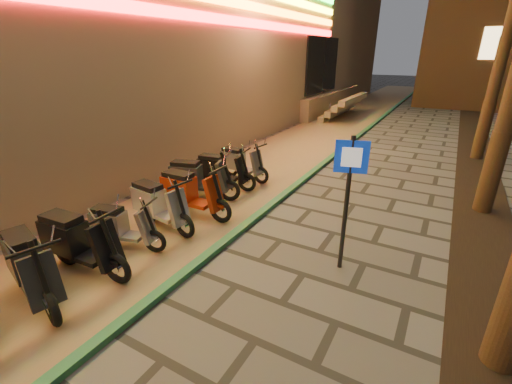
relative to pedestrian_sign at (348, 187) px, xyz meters
The scene contains 13 objects.
ground 3.63m from the pedestrian_sign, 113.55° to the right, with size 120.00×120.00×0.00m, color #474442.
parking_strip 8.15m from the pedestrian_sign, 119.30° to the left, with size 3.40×60.00×0.01m, color #8C7251.
green_curb 7.47m from the pedestrian_sign, 107.62° to the left, with size 0.18×60.00×0.10m, color #27693F.
planting_strip 3.38m from the pedestrian_sign, 40.92° to the left, with size 1.20×40.00×0.02m, color black.
pedestrian_sign is the anchor object (origin of this frame).
scooter_4 5.05m from the pedestrian_sign, 141.56° to the right, with size 1.80×0.90×1.27m.
scooter_5 4.63m from the pedestrian_sign, 149.62° to the right, with size 1.84×0.64×1.30m.
scooter_6 4.27m from the pedestrian_sign, 159.88° to the right, with size 1.51×0.74×1.07m.
scooter_7 4.03m from the pedestrian_sign, behind, with size 1.74×0.68×1.22m.
scooter_8 3.83m from the pedestrian_sign, behind, with size 1.82×0.64×1.29m.
scooter_9 4.42m from the pedestrian_sign, 163.62° to the left, with size 1.80×0.96×1.28m.
scooter_10 4.68m from the pedestrian_sign, 152.33° to the left, with size 1.70×0.69×1.19m.
scooter_11 5.11m from the pedestrian_sign, 142.72° to the left, with size 1.65×0.62×1.16m.
Camera 1 is at (2.54, -2.15, 3.54)m, focal length 24.00 mm.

